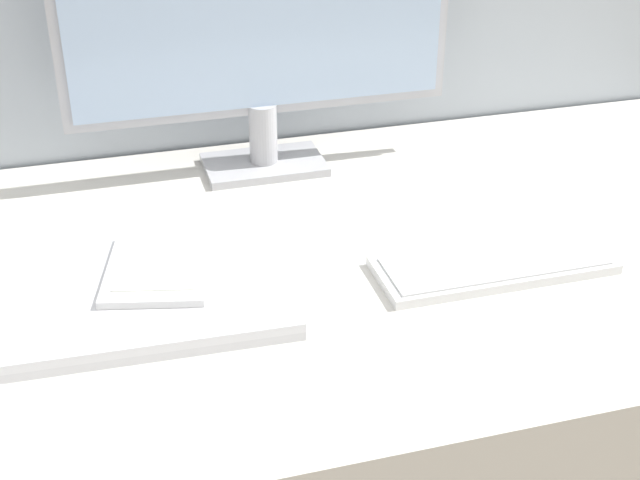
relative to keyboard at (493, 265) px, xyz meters
The scene contains 4 objects.
desk 0.40m from the keyboard, 144.85° to the left, with size 1.34×0.73×0.71m.
keyboard is the anchor object (origin of this frame).
laptop 0.42m from the keyboard, behind, with size 0.35×0.25×0.02m.
ereader 0.40m from the keyboard, 169.96° to the left, with size 0.15×0.17×0.01m.
Camera 1 is at (-0.31, -0.74, 1.27)m, focal length 50.00 mm.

